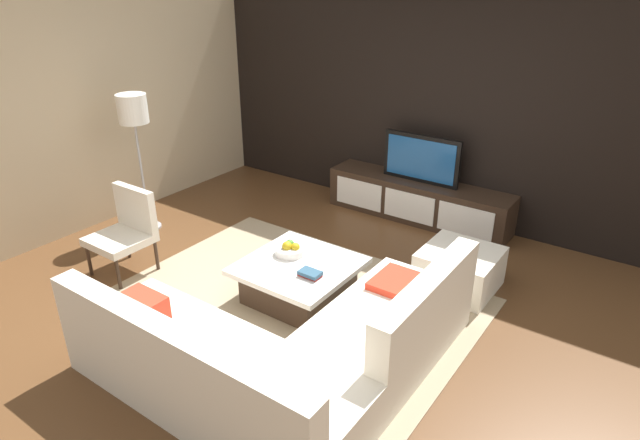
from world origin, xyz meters
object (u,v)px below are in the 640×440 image
Objects in this scene: accent_chair_near at (127,227)px; book_stack at (310,274)px; floor_lamp at (134,117)px; ottoman at (459,269)px; coffee_table at (299,280)px; fruit_bowl at (290,250)px; media_console at (418,200)px; television at (421,159)px; sectional_couch at (285,352)px.

accent_chair_near reaches higher than book_stack.
ottoman is (3.58, 0.87, -1.16)m from floor_lamp.
coffee_table is 0.31m from fruit_bowl.
media_console is 0.54m from television.
television is 1.12× the size of accent_chair_near.
book_stack is (0.12, -2.42, 0.16)m from media_console.
coffee_table is at bearing -137.09° from ottoman.
media_console is 2.38× the size of television.
coffee_table is at bearing -29.45° from fruit_bowl.
floor_lamp is at bearing 177.66° from fruit_bowl.
sectional_couch is at bearing -20.84° from floor_lamp.
floor_lamp is at bearing -140.29° from television.
book_stack is at bearing -29.08° from fruit_bowl.
media_console is 1.43× the size of floor_lamp.
media_console is 1.62m from ottoman.
sectional_couch is 2.10m from ottoman.
media_console is 3.30× the size of ottoman.
fruit_bowl is at bearing -97.27° from media_console.
accent_chair_near is 3.35m from ottoman.
fruit_bowl is 0.46m from book_stack.
television is 0.41× the size of sectional_couch.
coffee_table is 1.15× the size of accent_chair_near.
accent_chair_near is 1.24× the size of ottoman.
fruit_bowl is at bearing -143.99° from ottoman.
television is 0.60× the size of floor_lamp.
floor_lamp reaches higher than accent_chair_near.
sectional_couch is at bearing -81.10° from media_console.
book_stack is at bearing -87.15° from media_console.
floor_lamp is 2.30× the size of ottoman.
television reaches higher than fruit_bowl.
ottoman is (1.05, -1.23, -0.59)m from television.
floor_lamp reaches higher than sectional_couch.
ottoman is (1.05, -1.23, -0.05)m from media_console.
media_console is 3.47m from floor_lamp.
coffee_table is 3.56× the size of fruit_bowl.
fruit_bowl is at bearing 26.21° from accent_chair_near.
media_console is 3.41m from accent_chair_near.
fruit_bowl is at bearing 150.55° from coffee_table.
television is at bearing 87.51° from coffee_table.
sectional_couch is 2.37× the size of coffee_table.
book_stack is (-0.93, -1.19, 0.21)m from ottoman.
sectional_couch reaches higher than coffee_table.
television is at bearing 39.71° from floor_lamp.
floor_lamp is 2.84m from book_stack.
ottoman is at bearing 13.71° from floor_lamp.
book_stack is at bearing -6.77° from floor_lamp.
accent_chair_near is (-2.38, 0.41, 0.21)m from sectional_couch.
television is 3.34m from floor_lamp.
ottoman is (2.92, 1.62, -0.29)m from accent_chair_near.
media_console is at bearing 39.71° from floor_lamp.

